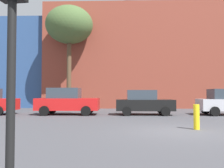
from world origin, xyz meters
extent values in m
plane|color=#47474C|center=(0.00, 0.00, 0.00)|extent=(200.00, 200.00, 0.00)
cube|color=brown|center=(-0.29, 21.50, 5.39)|extent=(19.70, 13.24, 10.78)
cube|color=#2D4C7F|center=(-14.64, 21.50, 4.77)|extent=(8.99, 11.91, 9.54)
cylinder|color=slate|center=(-0.29, 21.50, 11.78)|extent=(4.00, 4.00, 2.00)
cylinder|color=black|center=(-10.43, 8.52, 0.32)|extent=(0.64, 0.22, 0.64)
cube|color=red|center=(-5.95, 7.60, 0.74)|extent=(4.31, 1.85, 0.82)
cube|color=#333D47|center=(-6.21, 7.60, 1.51)|extent=(2.15, 1.64, 0.72)
cylinder|color=black|center=(-4.57, 8.54, 0.33)|extent=(0.66, 0.23, 0.66)
cylinder|color=black|center=(-4.57, 6.66, 0.33)|extent=(0.66, 0.23, 0.66)
cylinder|color=black|center=(-7.33, 8.54, 0.33)|extent=(0.66, 0.23, 0.66)
cylinder|color=black|center=(-7.33, 6.66, 0.33)|extent=(0.66, 0.23, 0.66)
cube|color=black|center=(-0.60, 7.60, 0.68)|extent=(3.95, 1.69, 0.75)
cube|color=#333D47|center=(-0.84, 7.60, 1.38)|extent=(1.98, 1.51, 0.66)
cylinder|color=black|center=(0.67, 8.47, 0.30)|extent=(0.60, 0.21, 0.60)
cylinder|color=black|center=(0.67, 6.73, 0.30)|extent=(0.60, 0.21, 0.60)
cylinder|color=black|center=(-1.87, 8.47, 0.30)|extent=(0.60, 0.21, 0.60)
cylinder|color=black|center=(-1.87, 6.73, 0.30)|extent=(0.60, 0.21, 0.60)
cylinder|color=black|center=(3.84, 8.50, 0.31)|extent=(0.63, 0.22, 0.63)
cylinder|color=black|center=(3.84, 6.69, 0.31)|extent=(0.63, 0.22, 0.63)
cylinder|color=black|center=(-3.82, -6.46, 1.38)|extent=(0.12, 0.12, 2.77)
cylinder|color=brown|center=(-7.07, 13.32, 3.36)|extent=(0.43, 0.43, 6.71)
ellipsoid|color=#476033|center=(-7.07, 13.32, 7.93)|extent=(4.42, 4.42, 3.54)
cylinder|color=yellow|center=(0.82, 0.56, 0.51)|extent=(0.24, 0.24, 1.03)
camera|label=1|loc=(-2.32, -9.87, 1.47)|focal=40.31mm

